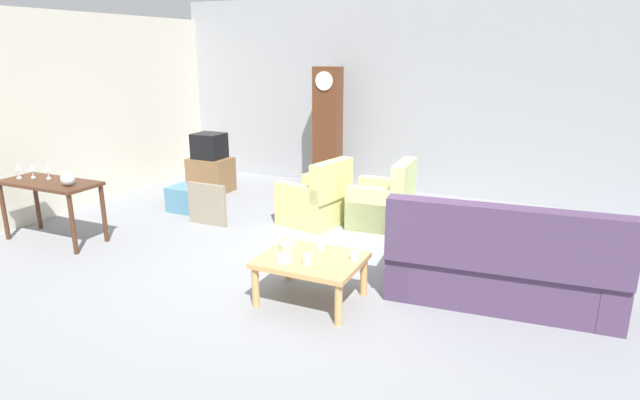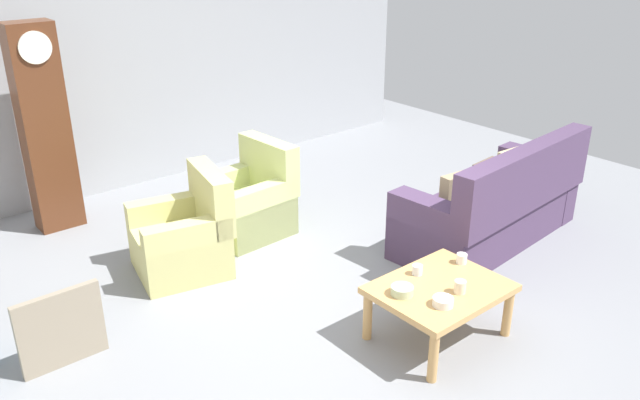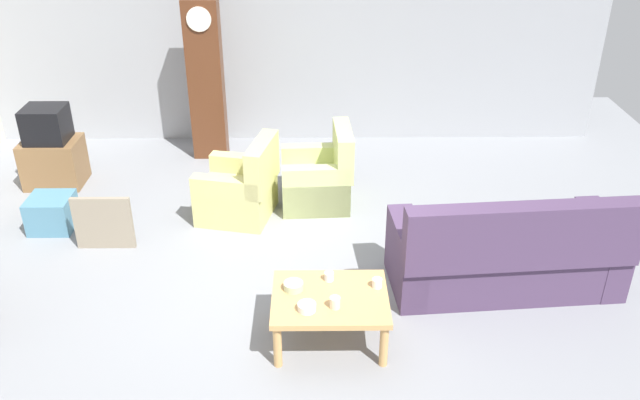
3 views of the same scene
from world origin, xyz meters
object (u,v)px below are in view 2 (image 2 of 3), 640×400
Objects in this scene: grandfather_clock at (45,129)px; framed_picture_leaning at (61,329)px; cup_cream_tall at (460,287)px; coffee_table_wood at (440,293)px; cup_blue_rimmed at (417,270)px; bowl_shallow_green at (402,290)px; armchair_olive_near at (185,239)px; armchair_olive_far at (249,203)px; couch_floral at (494,207)px; cup_white_porcelain at (462,259)px; bowl_white_stacked at (443,302)px.

framed_picture_leaning is (-0.78, -2.34, -0.75)m from grandfather_clock.
grandfather_clock is at bearing 111.31° from cup_cream_tall.
grandfather_clock is 3.47× the size of framed_picture_leaning.
cup_blue_rimmed is at bearing 90.80° from coffee_table_wood.
framed_picture_leaning reaches higher than bowl_shallow_green.
coffee_table_wood is (0.95, -2.15, 0.07)m from armchair_olive_near.
grandfather_clock is (-1.45, 1.38, 0.74)m from armchair_olive_far.
couch_floral reaches higher than cup_cream_tall.
couch_floral is 1.41m from cup_white_porcelain.
couch_floral is 1.81m from coffee_table_wood.
cup_blue_rimmed is at bearing -67.20° from grandfather_clock.
cup_cream_tall reaches higher than bowl_shallow_green.
cup_cream_tall is 0.65× the size of bowl_white_stacked.
grandfather_clock reaches higher than couch_floral.
cup_cream_tall is (0.04, -0.38, 0.01)m from cup_blue_rimmed.
cup_white_porcelain reaches higher than bowl_white_stacked.
armchair_olive_far is at bearing 135.34° from couch_floral.
armchair_olive_far is 2.36m from cup_white_porcelain.
cup_cream_tall reaches higher than cup_white_porcelain.
cup_cream_tall is at bearing -76.41° from coffee_table_wood.
grandfather_clock is 4.29m from cup_cream_tall.
grandfather_clock reaches higher than cup_white_porcelain.
grandfather_clock is at bearing 111.60° from coffee_table_wood.
armchair_olive_near is 0.93m from armchair_olive_far.
bowl_shallow_green is at bearing -34.62° from framed_picture_leaning.
bowl_white_stacked is (-0.22, -0.03, -0.02)m from cup_cream_tall.
armchair_olive_far reaches higher than framed_picture_leaning.
bowl_white_stacked is (-0.19, -0.18, 0.09)m from coffee_table_wood.
cup_white_porcelain reaches higher than coffee_table_wood.
grandfather_clock is 24.79× the size of cup_white_porcelain.
armchair_olive_far is 6.21× the size of bowl_white_stacked.
cup_white_porcelain is 0.41m from cup_blue_rimmed.
bowl_white_stacked is (-1.85, -0.92, 0.12)m from couch_floral.
cup_white_porcelain is at bearing -78.68° from armchair_olive_far.
framed_picture_leaning is 3.63× the size of bowl_shallow_green.
armchair_olive_near reaches higher than bowl_shallow_green.
armchair_olive_near is at bearing 107.62° from bowl_shallow_green.
armchair_olive_near is 2.44m from cup_white_porcelain.
framed_picture_leaning is at bearing 151.42° from cup_blue_rimmed.
cup_cream_tall is at bearing -87.75° from armchair_olive_far.
couch_floral is 27.38× the size of cup_blue_rimmed.
coffee_table_wood is 0.43m from cup_white_porcelain.
armchair_olive_far reaches higher than coffee_table_wood.
armchair_olive_near is 1.91m from grandfather_clock.
grandfather_clock is at bearing 112.80° from cup_blue_rimmed.
cup_cream_tall reaches higher than bowl_white_stacked.
cup_white_porcelain is at bearing 27.72° from bowl_white_stacked.
couch_floral is at bearing -44.66° from armchair_olive_far.
couch_floral is 2.07m from bowl_white_stacked.
cup_cream_tall is at bearing -34.91° from framed_picture_leaning.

